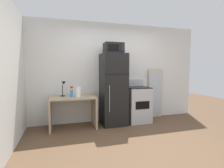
{
  "coord_description": "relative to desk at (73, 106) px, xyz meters",
  "views": [
    {
      "loc": [
        -1.35,
        -2.8,
        1.39
      ],
      "look_at": [
        -0.18,
        1.1,
        1.04
      ],
      "focal_mm": 27.64,
      "sensor_mm": 36.0,
      "label": 1
    }
  ],
  "objects": [
    {
      "name": "ground_plane",
      "position": [
        1.09,
        -1.31,
        -0.52
      ],
      "size": [
        12.0,
        12.0,
        0.0
      ],
      "primitive_type": "plane",
      "color": "brown"
    },
    {
      "name": "wall_back_white",
      "position": [
        1.09,
        0.39,
        0.78
      ],
      "size": [
        5.0,
        0.1,
        2.6
      ],
      "primitive_type": "cube",
      "color": "silver",
      "rests_on": "ground"
    },
    {
      "name": "paper_towel_roll",
      "position": [
        0.12,
        -0.14,
        0.35
      ],
      "size": [
        0.11,
        0.11,
        0.24
      ],
      "primitive_type": "cylinder",
      "color": "white",
      "rests_on": "desk"
    },
    {
      "name": "desk_lamp",
      "position": [
        -0.21,
        0.09,
        0.47
      ],
      "size": [
        0.14,
        0.12,
        0.35
      ],
      "color": "black",
      "rests_on": "desk"
    },
    {
      "name": "microwave",
      "position": [
        1.0,
        -0.02,
        1.39
      ],
      "size": [
        0.46,
        0.35,
        0.26
      ],
      "color": "black",
      "rests_on": "refrigerator"
    },
    {
      "name": "leaning_mirror",
      "position": [
        2.35,
        0.28,
        0.18
      ],
      "size": [
        0.44,
        0.03,
        1.4
      ],
      "color": "#C6B793",
      "rests_on": "ground"
    },
    {
      "name": "refrigerator",
      "position": [
        1.0,
        0.0,
        0.37
      ],
      "size": [
        0.6,
        0.66,
        1.77
      ],
      "color": "black",
      "rests_on": "ground"
    },
    {
      "name": "coffee_mug",
      "position": [
        0.03,
        0.1,
        0.28
      ],
      "size": [
        0.08,
        0.08,
        0.09
      ],
      "primitive_type": "cylinder",
      "color": "white",
      "rests_on": "desk"
    },
    {
      "name": "oven_range",
      "position": [
        1.68,
        0.02,
        -0.05
      ],
      "size": [
        0.59,
        0.61,
        1.1
      ],
      "color": "#B7B7BC",
      "rests_on": "ground"
    },
    {
      "name": "spray_bottle",
      "position": [
        -0.03,
        -0.08,
        0.33
      ],
      "size": [
        0.06,
        0.06,
        0.25
      ],
      "color": "#2D8CEA",
      "rests_on": "desk"
    },
    {
      "name": "desk",
      "position": [
        0.0,
        0.0,
        0.0
      ],
      "size": [
        1.06,
        0.64,
        0.75
      ],
      "color": "tan",
      "rests_on": "ground"
    }
  ]
}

